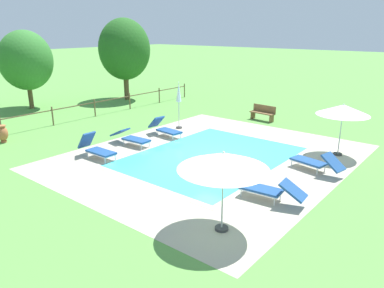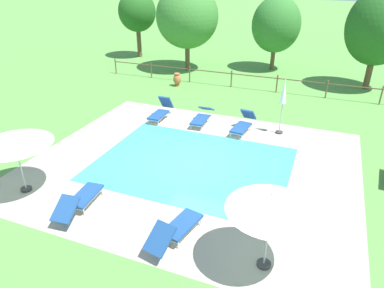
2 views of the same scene
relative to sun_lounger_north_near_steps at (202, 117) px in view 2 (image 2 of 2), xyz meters
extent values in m
plane|color=#599342|center=(1.00, -3.74, -0.35)|extent=(160.00, 160.00, 0.00)
cube|color=#B2A893|center=(1.00, -3.74, -0.35)|extent=(11.96, 10.18, 0.01)
cube|color=#42CCD6|center=(1.00, -3.74, -0.35)|extent=(7.16, 5.38, 0.01)
cube|color=#C0B59F|center=(1.00, -0.93, -0.34)|extent=(7.64, 0.24, 0.01)
cube|color=#C0B59F|center=(1.00, -6.55, -0.34)|extent=(7.64, 0.24, 0.01)
cube|color=#C0B59F|center=(4.70, -3.74, -0.34)|extent=(0.24, 5.38, 0.01)
cube|color=#C0B59F|center=(-2.70, -3.74, -0.34)|extent=(0.24, 5.38, 0.01)
cube|color=navy|center=(0.01, -0.30, -0.04)|extent=(0.66, 1.33, 0.07)
cube|color=navy|center=(-0.03, 0.73, 0.14)|extent=(0.63, 0.81, 0.42)
cube|color=silver|center=(0.01, -0.30, -0.09)|extent=(0.63, 1.30, 0.04)
cylinder|color=silver|center=(0.29, -0.84, -0.21)|extent=(0.04, 0.04, 0.28)
cylinder|color=silver|center=(-0.22, -0.86, -0.21)|extent=(0.04, 0.04, 0.28)
cylinder|color=silver|center=(0.24, 0.26, -0.21)|extent=(0.04, 0.04, 0.28)
cylinder|color=silver|center=(-0.27, 0.24, -0.21)|extent=(0.04, 0.04, 0.28)
cube|color=navy|center=(2.16, -7.44, -0.04)|extent=(0.85, 1.39, 0.07)
cube|color=navy|center=(1.96, -8.41, 0.20)|extent=(0.73, 0.83, 0.54)
cube|color=silver|center=(2.16, -7.44, -0.09)|extent=(0.81, 1.36, 0.04)
cylinder|color=silver|center=(2.02, -6.84, -0.21)|extent=(0.04, 0.04, 0.28)
cylinder|color=silver|center=(2.52, -6.95, -0.21)|extent=(0.04, 0.04, 0.28)
cylinder|color=silver|center=(1.80, -7.93, -0.21)|extent=(0.04, 0.04, 0.28)
cylinder|color=silver|center=(2.30, -8.03, -0.21)|extent=(0.04, 0.04, 0.28)
cube|color=navy|center=(2.01, -0.47, -0.04)|extent=(0.73, 1.35, 0.07)
cube|color=navy|center=(2.11, 0.47, 0.25)|extent=(0.66, 0.71, 0.63)
cube|color=silver|center=(2.01, -0.47, -0.09)|extent=(0.70, 1.33, 0.04)
cylinder|color=silver|center=(2.21, -1.05, -0.21)|extent=(0.04, 0.04, 0.28)
cylinder|color=silver|center=(1.70, -1.00, -0.21)|extent=(0.04, 0.04, 0.28)
cylinder|color=silver|center=(2.32, 0.05, -0.21)|extent=(0.04, 0.04, 0.28)
cylinder|color=silver|center=(1.82, 0.10, -0.21)|extent=(0.04, 0.04, 0.28)
cube|color=navy|center=(-1.19, -7.28, -0.04)|extent=(0.72, 1.35, 0.07)
cube|color=navy|center=(-1.09, -8.29, 0.17)|extent=(0.67, 0.82, 0.48)
cube|color=silver|center=(-1.19, -7.28, -0.09)|extent=(0.69, 1.32, 0.04)
cylinder|color=silver|center=(-1.50, -6.75, -0.21)|extent=(0.04, 0.04, 0.28)
cylinder|color=silver|center=(-0.99, -6.70, -0.21)|extent=(0.04, 0.04, 0.28)
cylinder|color=silver|center=(-1.39, -7.85, -0.21)|extent=(0.04, 0.04, 0.28)
cylinder|color=silver|center=(-0.89, -7.80, -0.21)|extent=(0.04, 0.04, 0.28)
cube|color=navy|center=(-2.07, -0.47, -0.04)|extent=(0.61, 1.31, 0.07)
cube|color=navy|center=(-2.08, 0.42, 0.30)|extent=(0.61, 0.55, 0.72)
cube|color=silver|center=(-2.07, -0.47, -0.09)|extent=(0.58, 1.28, 0.04)
cylinder|color=silver|center=(-1.81, -1.02, -0.21)|extent=(0.04, 0.04, 0.28)
cylinder|color=silver|center=(-2.32, -1.03, -0.21)|extent=(0.04, 0.04, 0.28)
cylinder|color=silver|center=(-1.82, 0.08, -0.21)|extent=(0.04, 0.04, 0.28)
cylinder|color=silver|center=(-2.33, 0.08, -0.21)|extent=(0.04, 0.04, 0.28)
cylinder|color=#383838|center=(4.52, -7.77, -0.31)|extent=(0.36, 0.36, 0.08)
cylinder|color=#B2B5B7|center=(4.52, -7.77, 0.71)|extent=(0.04, 0.04, 2.13)
cone|color=white|center=(4.52, -7.77, 1.59)|extent=(2.11, 2.11, 0.42)
sphere|color=white|center=(4.52, -7.77, 1.81)|extent=(0.06, 0.06, 0.06)
cylinder|color=#383838|center=(-3.53, -7.42, -0.31)|extent=(0.36, 0.36, 0.08)
cylinder|color=#B2B5B7|center=(-3.53, -7.42, 0.72)|extent=(0.04, 0.04, 2.14)
cone|color=white|center=(-3.53, -7.42, 1.59)|extent=(2.34, 2.34, 0.43)
sphere|color=white|center=(-3.53, -7.42, 1.82)|extent=(0.06, 0.06, 0.06)
cylinder|color=#383838|center=(3.61, 0.27, -0.31)|extent=(0.32, 0.32, 0.08)
cylinder|color=#B2B5B7|center=(3.61, 0.27, 0.37)|extent=(0.04, 0.04, 1.44)
cone|color=white|center=(3.61, 0.27, 1.58)|extent=(0.28, 0.28, 1.00)
sphere|color=white|center=(3.61, 0.27, 2.11)|extent=(0.05, 0.05, 0.05)
cylinder|color=#B7663D|center=(-3.48, 4.96, -0.31)|extent=(0.27, 0.27, 0.08)
ellipsoid|color=#B7663D|center=(-3.48, 4.96, 0.08)|extent=(0.48, 0.48, 0.70)
cylinder|color=#B7663D|center=(-3.48, 4.96, 0.43)|extent=(0.36, 0.36, 0.06)
cylinder|color=brown|center=(-8.63, 6.01, 0.17)|extent=(0.08, 0.08, 1.05)
cylinder|color=brown|center=(-5.85, 6.01, 0.17)|extent=(0.08, 0.08, 1.05)
cylinder|color=brown|center=(-3.06, 6.01, 0.17)|extent=(0.08, 0.08, 1.05)
cylinder|color=brown|center=(-0.28, 6.01, 0.17)|extent=(0.08, 0.08, 1.05)
cylinder|color=brown|center=(2.50, 6.01, 0.17)|extent=(0.08, 0.08, 1.05)
cylinder|color=brown|center=(5.29, 6.01, 0.17)|extent=(0.08, 0.08, 1.05)
cylinder|color=brown|center=(8.07, 6.01, 0.17)|extent=(0.08, 0.08, 1.05)
cube|color=brown|center=(1.11, 6.01, 0.50)|extent=(19.49, 0.05, 0.05)
cylinder|color=brown|center=(7.49, 8.80, 0.65)|extent=(0.37, 0.37, 2.00)
ellipsoid|color=#235B1E|center=(7.49, 8.80, 3.29)|extent=(3.70, 3.70, 4.36)
cylinder|color=brown|center=(-4.39, 8.85, 0.68)|extent=(0.33, 0.33, 2.07)
ellipsoid|color=#3D7F33|center=(-4.39, 8.85, 3.31)|extent=(4.27, 4.27, 4.26)
cylinder|color=brown|center=(1.30, 11.21, 0.50)|extent=(0.29, 0.29, 1.71)
ellipsoid|color=#33752D|center=(1.30, 11.21, 2.77)|extent=(3.35, 3.35, 3.78)
cylinder|color=brown|center=(-9.63, 11.17, 0.84)|extent=(0.35, 0.35, 2.39)
ellipsoid|color=#235B1E|center=(-9.63, 11.17, 3.20)|extent=(2.95, 2.95, 3.09)
camera|label=1|loc=(-10.74, -12.25, 4.75)|focal=34.57mm
camera|label=2|loc=(5.22, -14.38, 6.31)|focal=32.60mm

